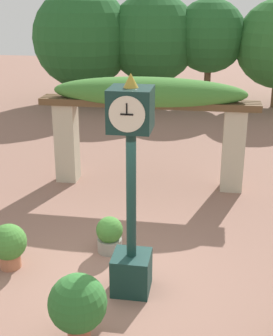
{
  "coord_description": "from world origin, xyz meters",
  "views": [
    {
      "loc": [
        1.45,
        -6.42,
        4.43
      ],
      "look_at": [
        0.36,
        0.38,
        1.9
      ],
      "focal_mm": 50.0,
      "sensor_mm": 36.0,
      "label": 1
    }
  ],
  "objects_px": {
    "pedestal_clock": "(131,193)",
    "potted_plant_near_left": "(110,234)",
    "potted_plant_far_left": "(78,305)",
    "potted_plant_far_right": "(9,244)"
  },
  "relations": [
    {
      "from": "potted_plant_near_left",
      "to": "potted_plant_far_right",
      "type": "height_order",
      "value": "potted_plant_far_right"
    },
    {
      "from": "pedestal_clock",
      "to": "potted_plant_far_right",
      "type": "distance_m",
      "value": 2.54
    },
    {
      "from": "pedestal_clock",
      "to": "potted_plant_near_left",
      "type": "distance_m",
      "value": 1.86
    },
    {
      "from": "potted_plant_far_right",
      "to": "potted_plant_far_left",
      "type": "bearing_deg",
      "value": -43.87
    },
    {
      "from": "potted_plant_near_left",
      "to": "potted_plant_far_left",
      "type": "xyz_separation_m",
      "value": [
        0.1,
        -2.43,
        0.25
      ]
    },
    {
      "from": "potted_plant_far_left",
      "to": "potted_plant_near_left",
      "type": "bearing_deg",
      "value": 92.26
    },
    {
      "from": "potted_plant_far_left",
      "to": "potted_plant_far_right",
      "type": "xyz_separation_m",
      "value": [
        -1.69,
        1.62,
        -0.14
      ]
    },
    {
      "from": "pedestal_clock",
      "to": "potted_plant_far_right",
      "type": "xyz_separation_m",
      "value": [
        -2.2,
        0.33,
        -1.24
      ]
    },
    {
      "from": "potted_plant_near_left",
      "to": "potted_plant_far_right",
      "type": "bearing_deg",
      "value": -153.18
    },
    {
      "from": "pedestal_clock",
      "to": "potted_plant_near_left",
      "type": "relative_size",
      "value": 5.07
    }
  ]
}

